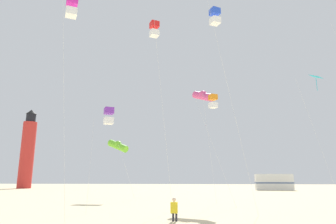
{
  "coord_description": "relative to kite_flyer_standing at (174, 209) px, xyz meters",
  "views": [
    {
      "loc": [
        1.37,
        -7.29,
        2.09
      ],
      "look_at": [
        -0.53,
        11.36,
        6.3
      ],
      "focal_mm": 31.55,
      "sensor_mm": 36.0,
      "label": 1
    }
  ],
  "objects": [
    {
      "name": "kite_box_blue",
      "position": [
        2.6,
        3.53,
        12.36
      ],
      "size": [
        2.56,
        2.39,
        13.58
      ],
      "color": "silver",
      "rests_on": "ground"
    },
    {
      "name": "rv_van_white",
      "position": [
        14.7,
        41.07,
        0.78
      ],
      "size": [
        6.55,
        2.67,
        2.8
      ],
      "rotation": [
        0.0,
        0.0,
        -0.05
      ],
      "color": "white",
      "rests_on": "ground"
    },
    {
      "name": "kite_box_scarlet",
      "position": [
        -1.81,
        4.71,
        12.28
      ],
      "size": [
        1.72,
        1.72,
        13.5
      ],
      "color": "silver",
      "rests_on": "ground"
    },
    {
      "name": "lighthouse_distant",
      "position": [
        -35.03,
        44.74,
        7.22
      ],
      "size": [
        2.8,
        2.8,
        16.8
      ],
      "color": "red",
      "rests_on": "ground"
    },
    {
      "name": "kite_box_orange",
      "position": [
        2.59,
        9.27,
        7.82
      ],
      "size": [
        2.88,
        1.94,
        9.02
      ],
      "color": "silver",
      "rests_on": "ground"
    },
    {
      "name": "kite_box_magenta",
      "position": [
        -5.71,
        -0.81,
        10.89
      ],
      "size": [
        1.03,
        1.03,
        12.1
      ],
      "color": "silver",
      "rests_on": "ground"
    },
    {
      "name": "kite_tube_rainbow",
      "position": [
        1.82,
        11.79,
        9.04
      ],
      "size": [
        2.18,
        2.33,
        10.36
      ],
      "color": "silver",
      "rests_on": "ground"
    },
    {
      "name": "kite_flyer_standing",
      "position": [
        0.0,
        0.0,
        0.0
      ],
      "size": [
        0.34,
        0.51,
        1.16
      ],
      "rotation": [
        0.0,
        0.0,
        3.14
      ],
      "color": "yellow",
      "rests_on": "ground"
    },
    {
      "name": "kite_tube_lime",
      "position": [
        -6.99,
        14.62,
        4.75
      ],
      "size": [
        3.07,
        2.7,
        6.07
      ],
      "color": "silver",
      "rests_on": "ground"
    },
    {
      "name": "kite_diamond_cyan",
      "position": [
        11.13,
        9.38,
        9.32
      ],
      "size": [
        2.34,
        2.34,
        10.6
      ],
      "color": "silver",
      "rests_on": "ground"
    },
    {
      "name": "kite_box_violet",
      "position": [
        -4.82,
        4.13,
        5.64
      ],
      "size": [
        1.71,
        2.03,
        6.84
      ],
      "color": "silver",
      "rests_on": "ground"
    }
  ]
}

